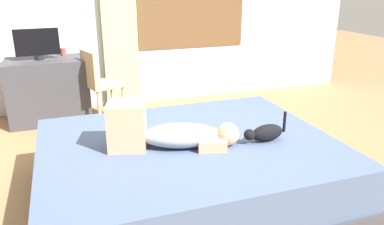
% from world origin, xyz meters
% --- Properties ---
extents(ground_plane, '(16.00, 16.00, 0.00)m').
position_xyz_m(ground_plane, '(0.00, 0.00, 0.00)').
color(ground_plane, olive).
extents(bed, '(2.22, 1.76, 0.46)m').
position_xyz_m(bed, '(-0.10, 0.04, 0.23)').
color(bed, '#38383D').
rests_on(bed, ground).
extents(person_lying, '(0.94, 0.48, 0.34)m').
position_xyz_m(person_lying, '(-0.28, 0.00, 0.57)').
color(person_lying, '#8C939E').
rests_on(person_lying, bed).
extents(cat, '(0.36, 0.13, 0.21)m').
position_xyz_m(cat, '(0.44, -0.14, 0.53)').
color(cat, black).
rests_on(cat, bed).
extents(desk, '(0.90, 0.56, 0.74)m').
position_xyz_m(desk, '(-1.11, 2.19, 0.37)').
color(desk, '#38383D').
rests_on(desk, ground).
extents(tv_monitor, '(0.48, 0.10, 0.35)m').
position_xyz_m(tv_monitor, '(-1.17, 2.19, 0.92)').
color(tv_monitor, black).
rests_on(tv_monitor, desk).
extents(cup, '(0.07, 0.07, 0.09)m').
position_xyz_m(cup, '(-0.90, 2.36, 0.78)').
color(cup, '#B23D38').
rests_on(cup, desk).
extents(chair_by_desk, '(0.48, 0.48, 0.86)m').
position_xyz_m(chair_by_desk, '(-0.56, 1.90, 0.51)').
color(chair_by_desk, tan).
rests_on(chair_by_desk, ground).
extents(curtain_left, '(0.44, 0.06, 2.68)m').
position_xyz_m(curtain_left, '(-0.20, 2.47, 1.34)').
color(curtain_left, '#ADCC75').
rests_on(curtain_left, ground).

